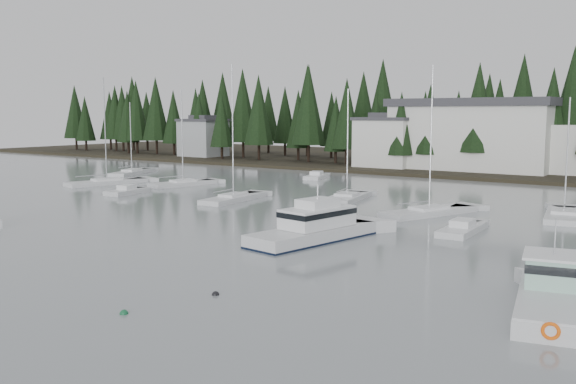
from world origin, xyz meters
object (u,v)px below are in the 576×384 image
Objects in this scene: sailboat_3 at (132,174)px; runabout_3 at (316,177)px; house_west at (387,141)px; cabin_cruiser_center at (314,231)px; sailboat_9 at (183,185)px; runabout_0 at (127,193)px; sailboat_8 at (347,199)px; lobster_boat_teal at (552,300)px; sailboat_10 at (429,214)px; sailboat_1 at (233,200)px; house_far_west at (203,137)px; runabout_1 at (462,231)px; sailboat_2 at (107,184)px; sailboat_5 at (564,218)px; harbor_inn at (486,135)px.

sailboat_3 is 1.92× the size of runabout_3.
cabin_cruiser_center is at bearing -68.44° from house_west.
runabout_0 is (0.65, -9.76, 0.06)m from sailboat_9.
sailboat_8 is at bearing -69.77° from house_west.
sailboat_10 reaches higher than lobster_boat_teal.
sailboat_1 reaches higher than runabout_0.
house_far_west is at bearing 44.12° from sailboat_8.
sailboat_9 reaches higher than runabout_1.
sailboat_10 is 33.66m from runabout_3.
sailboat_2 reaches higher than sailboat_10.
lobster_boat_teal reaches higher than runabout_1.
sailboat_3 is (-31.71, 13.92, -0.03)m from sailboat_1.
sailboat_1 is at bearing 94.14° from sailboat_5.
runabout_1 is at bearing -30.88° from cabin_cruiser_center.
sailboat_1 is at bearing 48.22° from lobster_boat_teal.
sailboat_8 is (13.06, -35.42, -4.59)m from house_west.
runabout_1 is at bearing -146.98° from runabout_3.
sailboat_8 is at bearing 32.97° from cabin_cruiser_center.
runabout_3 is (18.27, 21.92, 0.06)m from sailboat_2.
cabin_cruiser_center is 22.24m from sailboat_8.
lobster_boat_teal is 1.59× the size of runabout_0.
sailboat_3 is at bearing 69.73° from runabout_1.
harbor_inn is 47.91m from sailboat_1.
sailboat_1 reaches higher than runabout_3.
sailboat_2 reaches higher than sailboat_3.
house_west is 0.65× the size of sailboat_1.
sailboat_8 is at bearing -92.93° from harbor_inn.
sailboat_9 is 0.90× the size of sailboat_10.
runabout_1 is (-10.46, 16.97, -0.44)m from lobster_boat_teal.
house_far_west reaches higher than runabout_3.
sailboat_10 is at bearing -122.56° from sailboat_3.
sailboat_9 is 2.22× the size of runabout_0.
sailboat_8 is (9.51, 7.40, -0.02)m from sailboat_1.
sailboat_8 reaches higher than runabout_0.
harbor_inn is 54.22m from sailboat_3.
cabin_cruiser_center is 22.57m from sailboat_1.
harbor_inn is (57.04, 1.34, 1.37)m from house_far_west.
sailboat_1 is at bearing 64.17° from cabin_cruiser_center.
sailboat_3 is (-50.20, 26.86, -0.64)m from cabin_cruiser_center.
sailboat_1 is at bearing -87.60° from runabout_0.
cabin_cruiser_center is 0.92× the size of sailboat_8.
sailboat_1 is 13.96m from runabout_0.
house_west is 37.53m from sailboat_9.
runabout_3 is at bearing -25.46° from runabout_0.
cabin_cruiser_center is at bearing -96.74° from sailboat_2.
sailboat_1 is 1.20× the size of sailboat_8.
sailboat_9 is (-10.83, -35.64, -4.59)m from house_west.
sailboat_3 is 0.93× the size of sailboat_8.
sailboat_8 reaches higher than house_far_west.
sailboat_8 reaches higher than house_west.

